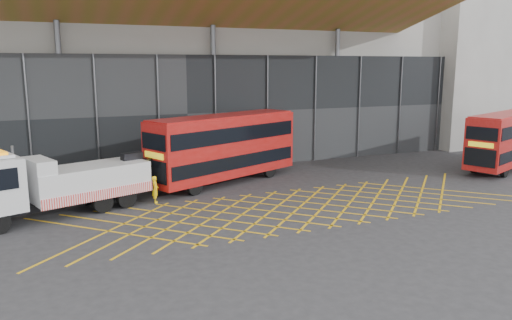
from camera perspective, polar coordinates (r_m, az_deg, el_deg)
name	(u,v)px	position (r m, az deg, el deg)	size (l,w,h in m)	color
ground_plane	(211,219)	(24.35, -5.18, -6.68)	(120.00, 120.00, 0.00)	#29292C
road_markings	(299,208)	(26.13, 4.94, -5.44)	(26.36, 7.16, 0.01)	gold
construction_building	(162,44)	(41.56, -10.75, 12.93)	(55.00, 23.97, 18.00)	gray
east_building	(471,37)	(54.61, 23.33, 12.77)	(15.00, 12.00, 20.00)	gray
recovery_truck	(56,183)	(26.17, -21.92, -2.48)	(10.03, 5.14, 3.55)	black
bus_towed	(224,145)	(31.16, -3.65, 1.67)	(10.55, 6.39, 4.27)	#9E0F0C
bus_second	(508,138)	(39.71, 26.89, 2.28)	(9.94, 5.74, 4.00)	#9E0F0C
worker	(155,189)	(27.34, -11.43, -3.31)	(0.54, 0.35, 1.47)	yellow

